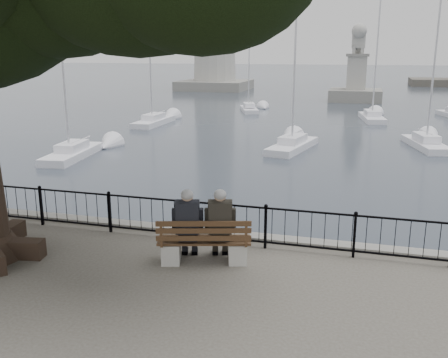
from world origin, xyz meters
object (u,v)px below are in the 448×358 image
(person_left, at_px, (188,228))
(lighthouse, at_px, (215,0))
(lion_monument, at_px, (356,82))
(bench, at_px, (204,247))
(person_right, at_px, (220,228))

(person_left, relative_size, lighthouse, 0.06)
(lighthouse, bearing_deg, lion_monument, -31.09)
(bench, distance_m, person_left, 0.54)
(lion_monument, bearing_deg, person_left, -92.92)
(person_right, bearing_deg, bench, -145.58)
(person_left, relative_size, lion_monument, 0.20)
(person_right, height_order, lighthouse, lighthouse)
(lion_monument, bearing_deg, lighthouse, 148.91)
(person_right, bearing_deg, lighthouse, 106.74)
(person_left, xyz_separation_m, lion_monument, (2.48, 48.61, 0.32))
(person_left, bearing_deg, lion_monument, 87.08)
(lighthouse, xyz_separation_m, lion_monument, (20.00, -12.06, -10.20))
(lion_monument, bearing_deg, person_right, -92.14)
(person_right, relative_size, lighthouse, 0.06)
(bench, xyz_separation_m, person_left, (-0.36, 0.02, 0.40))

